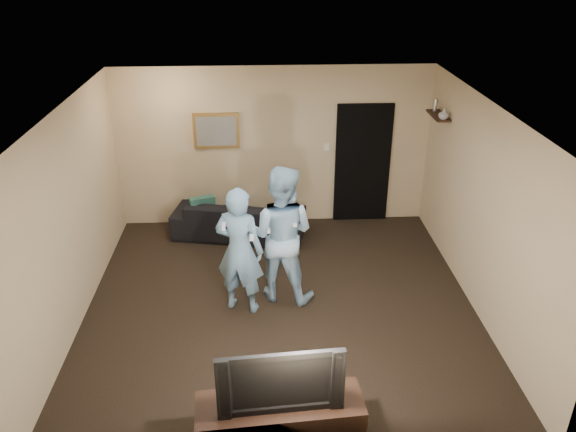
{
  "coord_description": "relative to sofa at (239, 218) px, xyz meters",
  "views": [
    {
      "loc": [
        -0.22,
        -6.06,
        4.29
      ],
      "look_at": [
        0.11,
        0.3,
        1.15
      ],
      "focal_mm": 35.0,
      "sensor_mm": 36.0,
      "label": 1
    }
  ],
  "objects": [
    {
      "name": "ground",
      "position": [
        0.58,
        -1.99,
        -0.3
      ],
      "size": [
        5.0,
        5.0,
        0.0
      ],
      "primitive_type": "plane",
      "color": "black",
      "rests_on": "ground"
    },
    {
      "name": "throw_pillow",
      "position": [
        -0.57,
        -0.0,
        0.18
      ],
      "size": [
        0.41,
        0.26,
        0.4
      ],
      "primitive_type": "cube",
      "rotation": [
        0.0,
        0.0,
        0.36
      ],
      "color": "#184A40",
      "rests_on": "sofa"
    },
    {
      "name": "ceiling",
      "position": [
        0.58,
        -1.99,
        2.3
      ],
      "size": [
        5.0,
        5.0,
        0.04
      ],
      "primitive_type": "cube",
      "color": "silver",
      "rests_on": "wall_back"
    },
    {
      "name": "wall_right",
      "position": [
        3.08,
        -1.99,
        1.0
      ],
      "size": [
        0.04,
        5.0,
        2.6
      ],
      "primitive_type": "cube",
      "color": "tan",
      "rests_on": "ground"
    },
    {
      "name": "tv_console",
      "position": [
        0.48,
        -4.24,
        -0.05
      ],
      "size": [
        1.56,
        0.6,
        0.55
      ],
      "primitive_type": "cube",
      "rotation": [
        0.0,
        0.0,
        0.07
      ],
      "color": "black",
      "rests_on": "ground"
    },
    {
      "name": "wii_player_left",
      "position": [
        0.08,
        -2.01,
        0.54
      ],
      "size": [
        0.71,
        0.58,
        1.69
      ],
      "color": "#70A0C3",
      "rests_on": "ground"
    },
    {
      "name": "wall_back",
      "position": [
        0.58,
        0.51,
        1.0
      ],
      "size": [
        5.0,
        0.04,
        2.6
      ],
      "primitive_type": "cube",
      "color": "tan",
      "rests_on": "ground"
    },
    {
      "name": "sofa",
      "position": [
        0.0,
        0.0,
        0.0
      ],
      "size": [
        2.18,
        1.19,
        0.6
      ],
      "primitive_type": "imported",
      "rotation": [
        0.0,
        0.0,
        2.95
      ],
      "color": "black",
      "rests_on": "ground"
    },
    {
      "name": "painting_frame",
      "position": [
        -0.32,
        0.48,
        1.3
      ],
      "size": [
        0.72,
        0.05,
        0.57
      ],
      "primitive_type": "cube",
      "color": "olive",
      "rests_on": "wall_back"
    },
    {
      "name": "shelf_vase",
      "position": [
        2.97,
        -0.43,
        1.78
      ],
      "size": [
        0.18,
        0.18,
        0.15
      ],
      "primitive_type": "imported",
      "rotation": [
        0.0,
        0.0,
        -0.26
      ],
      "color": "#ACACB0",
      "rests_on": "wall_shelf"
    },
    {
      "name": "shelf_figurine",
      "position": [
        2.97,
        -0.0,
        1.79
      ],
      "size": [
        0.06,
        0.06,
        0.18
      ],
      "primitive_type": "cylinder",
      "color": "#B6B5BA",
      "rests_on": "wall_shelf"
    },
    {
      "name": "wii_player_right",
      "position": [
        0.6,
        -1.75,
        0.62
      ],
      "size": [
        1.07,
        0.94,
        1.84
      ],
      "color": "#9BC6E1",
      "rests_on": "ground"
    },
    {
      "name": "light_switch",
      "position": [
        1.43,
        0.48,
        1.0
      ],
      "size": [
        0.08,
        0.02,
        0.12
      ],
      "primitive_type": "cube",
      "color": "silver",
      "rests_on": "wall_back"
    },
    {
      "name": "wall_shelf",
      "position": [
        2.97,
        -0.19,
        1.69
      ],
      "size": [
        0.2,
        0.6,
        0.03
      ],
      "primitive_type": "cube",
      "color": "black",
      "rests_on": "wall_right"
    },
    {
      "name": "television",
      "position": [
        0.48,
        -4.24,
        0.54
      ],
      "size": [
        1.13,
        0.23,
        0.65
      ],
      "primitive_type": "imported",
      "rotation": [
        0.0,
        0.0,
        0.07
      ],
      "color": "black",
      "rests_on": "tv_console"
    },
    {
      "name": "wall_left",
      "position": [
        -1.92,
        -1.99,
        1.0
      ],
      "size": [
        0.04,
        5.0,
        2.6
      ],
      "primitive_type": "cube",
      "color": "tan",
      "rests_on": "ground"
    },
    {
      "name": "painting_canvas",
      "position": [
        -0.32,
        0.46,
        1.3
      ],
      "size": [
        0.62,
        0.01,
        0.47
      ],
      "primitive_type": "cube",
      "color": "slate",
      "rests_on": "painting_frame"
    },
    {
      "name": "doorway",
      "position": [
        2.03,
        0.48,
        0.7
      ],
      "size": [
        0.9,
        0.06,
        2.0
      ],
      "primitive_type": "cube",
      "color": "black",
      "rests_on": "ground"
    },
    {
      "name": "wall_front",
      "position": [
        0.58,
        -4.49,
        1.0
      ],
      "size": [
        5.0,
        0.04,
        2.6
      ],
      "primitive_type": "cube",
      "color": "tan",
      "rests_on": "ground"
    }
  ]
}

